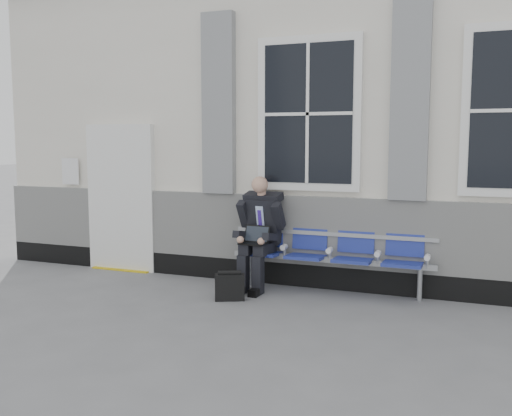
% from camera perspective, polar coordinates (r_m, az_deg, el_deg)
% --- Properties ---
extents(ground, '(70.00, 70.00, 0.00)m').
position_cam_1_polar(ground, '(5.94, 21.77, -12.53)').
color(ground, slate).
rests_on(ground, ground).
extents(station_building, '(14.40, 4.40, 4.49)m').
position_cam_1_polar(station_building, '(9.10, 22.08, 8.21)').
color(station_building, silver).
rests_on(station_building, ground).
extents(bench, '(2.60, 0.47, 0.91)m').
position_cam_1_polar(bench, '(7.27, 7.49, -4.10)').
color(bench, '#9EA0A3').
rests_on(bench, ground).
extents(businessman, '(0.60, 0.81, 1.46)m').
position_cam_1_polar(businessman, '(7.37, 0.40, -2.06)').
color(businessman, black).
rests_on(businessman, ground).
extents(briefcase, '(0.38, 0.28, 0.36)m').
position_cam_1_polar(briefcase, '(6.93, -2.65, -7.85)').
color(briefcase, black).
rests_on(briefcase, ground).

